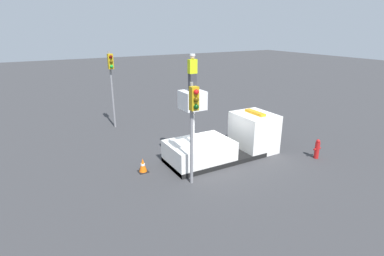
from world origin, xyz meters
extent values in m
plane|color=#38383A|center=(0.00, 0.00, 0.00)|extent=(120.00, 120.00, 0.00)
cube|color=black|center=(0.00, 0.00, 0.12)|extent=(5.31, 2.39, 0.24)
cube|color=white|center=(-0.99, 0.00, 0.61)|extent=(3.32, 2.33, 1.22)
cube|color=white|center=(2.65, 0.00, 1.10)|extent=(1.99, 2.33, 2.19)
cube|color=black|center=(3.66, 0.00, 1.53)|extent=(0.03, 1.98, 0.88)
cube|color=orange|center=(2.65, 0.00, 2.26)|extent=(0.36, 1.40, 0.14)
cylinder|color=silver|center=(-1.41, 0.00, 2.17)|extent=(0.22, 0.22, 1.90)
cube|color=silver|center=(-1.41, 0.00, 3.47)|extent=(1.08, 1.08, 0.90)
cube|color=#38383D|center=(-1.41, 0.00, 4.34)|extent=(0.34, 0.26, 0.84)
cube|color=#D1E519|center=(-1.41, 0.00, 5.09)|extent=(0.40, 0.26, 0.66)
sphere|color=beige|center=(-1.41, 0.00, 5.53)|extent=(0.23, 0.23, 0.23)
cylinder|color=white|center=(-1.41, 0.00, 5.62)|extent=(0.26, 0.26, 0.09)
cylinder|color=gray|center=(-2.39, -1.66, 2.34)|extent=(0.14, 0.14, 4.68)
cube|color=#B79314|center=(-2.39, -1.87, 4.03)|extent=(0.34, 0.28, 1.00)
sphere|color=red|center=(-2.39, -2.05, 4.34)|extent=(0.22, 0.22, 0.22)
sphere|color=#503C07|center=(-2.39, -2.05, 4.03)|extent=(0.22, 0.22, 0.22)
sphere|color=#083710|center=(-2.39, -2.05, 3.72)|extent=(0.22, 0.22, 0.22)
cylinder|color=gray|center=(-3.20, 8.14, 2.66)|extent=(0.14, 0.14, 5.32)
cube|color=#B79314|center=(-3.20, 7.93, 4.67)|extent=(0.34, 0.28, 1.00)
sphere|color=#490707|center=(-3.20, 7.75, 4.98)|extent=(0.22, 0.22, 0.22)
sphere|color=#503C07|center=(-3.20, 7.75, 4.67)|extent=(0.22, 0.22, 0.22)
sphere|color=green|center=(-3.20, 7.75, 4.36)|extent=(0.22, 0.22, 0.22)
cylinder|color=red|center=(4.92, -2.62, 0.46)|extent=(0.25, 0.25, 0.92)
sphere|color=red|center=(4.92, -2.62, 0.99)|extent=(0.21, 0.21, 0.21)
cylinder|color=red|center=(4.74, -2.62, 0.55)|extent=(0.12, 0.10, 0.10)
cylinder|color=red|center=(5.11, -2.62, 0.55)|extent=(0.12, 0.10, 0.10)
cube|color=black|center=(-3.95, 0.50, 0.01)|extent=(0.48, 0.48, 0.03)
cone|color=orange|center=(-3.95, 0.50, 0.36)|extent=(0.40, 0.40, 0.72)
cylinder|color=white|center=(-3.95, 0.50, 0.40)|extent=(0.21, 0.21, 0.10)
camera|label=1|loc=(-8.43, -12.39, 6.85)|focal=28.00mm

